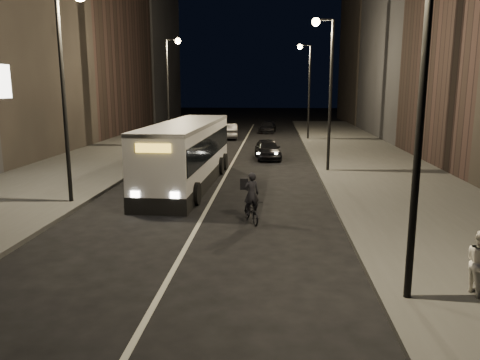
% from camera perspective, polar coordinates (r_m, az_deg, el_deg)
% --- Properties ---
extents(ground, '(180.00, 180.00, 0.00)m').
position_cam_1_polar(ground, '(14.93, -6.11, -7.25)').
color(ground, black).
rests_on(ground, ground).
extents(sidewalk_right, '(7.00, 70.00, 0.16)m').
position_cam_1_polar(sidewalk_right, '(28.91, 15.92, 1.65)').
color(sidewalk_right, '#3C3C39').
rests_on(sidewalk_right, ground).
extents(sidewalk_left, '(7.00, 70.00, 0.16)m').
position_cam_1_polar(sidewalk_left, '(30.40, -17.29, 2.03)').
color(sidewalk_left, '#3C3C39').
rests_on(sidewalk_left, ground).
extents(building_row_right, '(8.00, 61.00, 21.00)m').
position_cam_1_polar(building_row_right, '(43.90, 23.13, 18.05)').
color(building_row_right, black).
rests_on(building_row_right, ground).
extents(building_row_left, '(8.00, 61.00, 22.00)m').
position_cam_1_polar(building_row_left, '(46.73, -20.39, 18.40)').
color(building_row_left, black).
rests_on(building_row_left, ground).
extents(streetlight_right_near, '(1.20, 0.44, 8.12)m').
position_cam_1_polar(streetlight_right_near, '(10.30, 20.19, 14.06)').
color(streetlight_right_near, black).
rests_on(streetlight_right_near, sidewalk_right).
extents(streetlight_right_mid, '(1.20, 0.44, 8.12)m').
position_cam_1_polar(streetlight_right_mid, '(26.06, 10.46, 12.54)').
color(streetlight_right_mid, black).
rests_on(streetlight_right_mid, sidewalk_right).
extents(streetlight_right_far, '(1.20, 0.44, 8.12)m').
position_cam_1_polar(streetlight_right_far, '(42.01, 8.11, 12.12)').
color(streetlight_right_far, black).
rests_on(streetlight_right_far, sidewalk_right).
extents(streetlight_left_near, '(1.20, 0.44, 8.12)m').
position_cam_1_polar(streetlight_left_near, '(19.60, -20.18, 12.48)').
color(streetlight_left_near, black).
rests_on(streetlight_left_near, sidewalk_left).
extents(streetlight_left_far, '(1.20, 0.44, 8.12)m').
position_cam_1_polar(streetlight_left_far, '(36.78, -8.45, 12.23)').
color(streetlight_left_far, black).
rests_on(streetlight_left_far, sidewalk_left).
extents(city_bus, '(2.96, 11.40, 3.05)m').
position_cam_1_polar(city_bus, '(22.85, -6.45, 3.54)').
color(city_bus, silver).
rests_on(city_bus, ground).
extents(cyclist_on_bicycle, '(1.04, 1.69, 1.83)m').
position_cam_1_polar(cyclist_on_bicycle, '(16.53, 1.42, -3.14)').
color(cyclist_on_bicycle, black).
rests_on(cyclist_on_bicycle, ground).
extents(pedestrian_woman, '(0.67, 0.80, 1.48)m').
position_cam_1_polar(pedestrian_woman, '(11.88, 27.26, -8.89)').
color(pedestrian_woman, white).
rests_on(pedestrian_woman, sidewalk_right).
extents(car_near, '(1.98, 4.00, 1.31)m').
position_cam_1_polar(car_near, '(31.02, 3.39, 3.78)').
color(car_near, black).
rests_on(car_near, ground).
extents(car_mid, '(2.04, 4.41, 1.40)m').
position_cam_1_polar(car_mid, '(43.02, -1.43, 5.99)').
color(car_mid, '#39393C').
rests_on(car_mid, ground).
extents(car_far, '(1.90, 3.99, 1.12)m').
position_cam_1_polar(car_far, '(48.75, 3.39, 6.45)').
color(car_far, black).
rests_on(car_far, ground).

